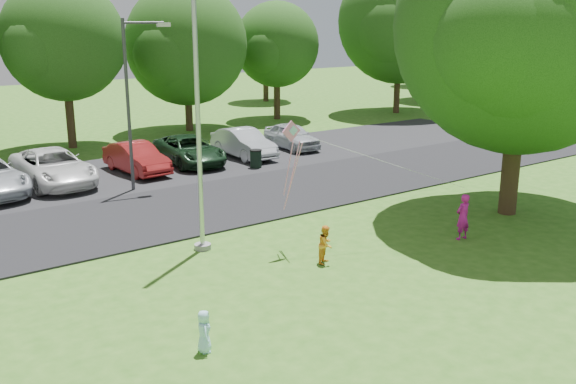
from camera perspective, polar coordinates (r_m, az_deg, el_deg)
ground at (r=17.64m, az=10.61°, el=-7.25°), size 120.00×120.00×0.00m
park_road at (r=24.31m, az=-4.86°, el=-0.69°), size 60.00×6.00×0.06m
parking_strip at (r=29.91m, az=-11.32°, el=2.07°), size 42.00×7.00×0.06m
flagpole at (r=18.36m, az=-8.04°, el=7.25°), size 0.50×0.50×10.00m
street_lamp at (r=25.68m, az=-13.53°, el=8.84°), size 1.87×0.47×6.67m
trash_can at (r=29.37m, az=-2.88°, el=2.93°), size 0.56×0.56×0.88m
big_tree at (r=22.91m, az=20.22°, el=13.23°), size 9.19×8.50×10.69m
tree_row at (r=37.86m, az=-15.26°, el=13.21°), size 64.35×11.94×10.88m
horizon_trees at (r=47.81m, az=-16.58°, el=11.71°), size 77.46×7.20×7.02m
parked_cars at (r=29.03m, az=-14.00°, el=2.98°), size 17.32×5.35×1.44m
woman at (r=20.55m, az=15.28°, el=-2.14°), size 0.54×0.36×1.45m
child_yellow at (r=18.00m, az=3.38°, el=-4.66°), size 0.67×0.62×1.10m
child_blue at (r=13.53m, az=-7.47°, el=-12.19°), size 0.43×0.52×0.91m
kite at (r=18.43m, az=0.64°, el=4.03°), size 5.12×2.70×2.67m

